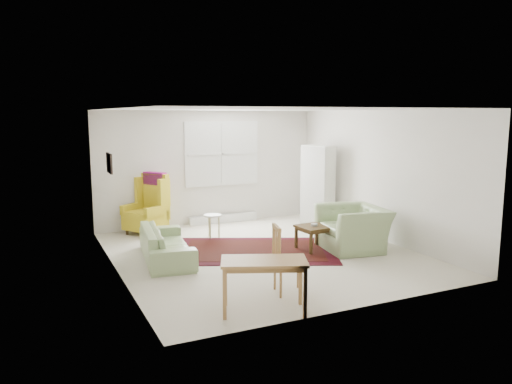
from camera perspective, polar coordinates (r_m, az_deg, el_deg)
name	(u,v)px	position (r m, az deg, el deg)	size (l,w,h in m)	color
room	(259,181)	(8.76, 0.36, 1.26)	(5.04, 5.54, 2.51)	beige
rug	(254,250)	(8.98, -0.19, -6.64)	(2.85, 1.84, 0.03)	black
sofa	(166,238)	(8.51, -10.23, -5.15)	(1.86, 0.73, 0.75)	#89A16B
armchair	(353,224)	(9.16, 11.04, -3.61)	(1.19, 1.04, 0.93)	#89A16B
wingback_chair	(145,204)	(10.37, -12.58, -1.32)	(0.71, 0.76, 1.24)	gold
coffee_table	(314,238)	(9.04, 6.64, -5.23)	(0.55, 0.55, 0.45)	#412C14
stool	(213,226)	(9.91, -4.97, -3.88)	(0.35, 0.35, 0.47)	white
cabinet	(318,185)	(11.00, 7.08, 0.76)	(0.37, 0.70, 1.75)	white
desk	(264,286)	(6.23, 0.92, -10.68)	(1.05, 0.52, 0.66)	#A87B43
desk_chair	(290,259)	(6.83, 3.89, -7.68)	(0.41, 0.41, 0.95)	#A87B43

